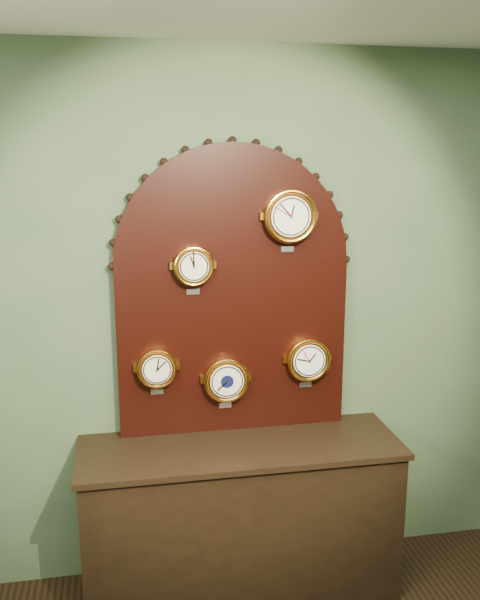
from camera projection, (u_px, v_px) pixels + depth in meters
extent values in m
plane|color=#476142|center=(231.00, 323.00, 3.40)|extent=(4.00, 0.00, 4.00)
cube|color=black|center=(241.00, 520.00, 3.37)|extent=(1.60, 0.50, 0.80)
cube|color=black|center=(233.00, 347.00, 3.38)|extent=(1.20, 0.06, 0.90)
cylinder|color=black|center=(233.00, 263.00, 3.28)|extent=(1.20, 0.06, 1.20)
cylinder|color=orange|center=(193.00, 265.00, 3.19)|extent=(0.19, 0.08, 0.19)
torus|color=orange|center=(194.00, 267.00, 3.15)|extent=(0.20, 0.02, 0.20)
cylinder|color=#F0E8CB|center=(194.00, 267.00, 3.15)|extent=(0.15, 0.01, 0.15)
cube|color=silver|center=(193.00, 292.00, 3.24)|extent=(0.07, 0.01, 0.03)
cylinder|color=orange|center=(289.00, 216.00, 3.22)|extent=(0.25, 0.08, 0.25)
torus|color=orange|center=(291.00, 217.00, 3.19)|extent=(0.27, 0.03, 0.27)
cylinder|color=white|center=(291.00, 217.00, 3.18)|extent=(0.20, 0.01, 0.20)
cube|color=silver|center=(287.00, 249.00, 3.28)|extent=(0.07, 0.01, 0.03)
cylinder|color=orange|center=(157.00, 367.00, 3.27)|extent=(0.19, 0.08, 0.19)
torus|color=orange|center=(157.00, 369.00, 3.24)|extent=(0.20, 0.02, 0.20)
cylinder|color=#F0E8CB|center=(157.00, 370.00, 3.23)|extent=(0.15, 0.01, 0.15)
cube|color=silver|center=(157.00, 392.00, 3.32)|extent=(0.06, 0.01, 0.03)
cylinder|color=orange|center=(226.00, 379.00, 3.35)|extent=(0.22, 0.08, 0.22)
torus|color=orange|center=(227.00, 381.00, 3.32)|extent=(0.24, 0.02, 0.24)
cylinder|color=#F0E8CB|center=(227.00, 381.00, 3.31)|extent=(0.18, 0.01, 0.18)
cube|color=silver|center=(225.00, 405.00, 3.41)|extent=(0.07, 0.01, 0.03)
cylinder|color=#0C1137|center=(227.00, 382.00, 3.31)|extent=(0.07, 0.00, 0.07)
cylinder|color=orange|center=(307.00, 359.00, 3.41)|extent=(0.22, 0.08, 0.22)
torus|color=orange|center=(309.00, 361.00, 3.38)|extent=(0.23, 0.02, 0.23)
cylinder|color=white|center=(310.00, 361.00, 3.37)|extent=(0.17, 0.01, 0.17)
cube|color=silver|center=(306.00, 385.00, 3.47)|extent=(0.06, 0.01, 0.03)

